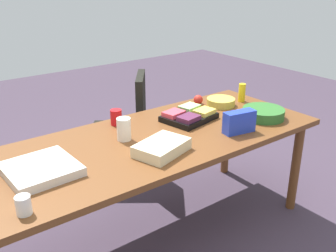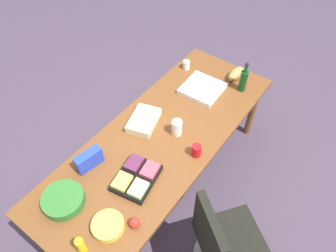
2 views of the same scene
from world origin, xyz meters
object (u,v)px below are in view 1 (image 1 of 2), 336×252
paper_cup (23,205)px  conference_table (145,150)px  sheet_cake (162,148)px  salad_bowl (263,113)px  chip_bowl (221,102)px  office_chair (124,140)px  apple_red (198,100)px  red_solo_cup (116,117)px  mayo_jar (124,129)px  pizza_box (41,169)px  fruit_platter (189,116)px  chip_bag_blue (239,122)px  mustard_bottle (242,93)px

paper_cup → conference_table: bearing=-158.6°
sheet_cake → salad_bowl: size_ratio=1.05×
chip_bowl → paper_cup: 1.84m
salad_bowl → office_chair: bearing=-61.7°
conference_table → sheet_cake: (0.02, 0.22, 0.11)m
chip_bowl → apple_red: bearing=-47.9°
red_solo_cup → paper_cup: bearing=38.3°
mayo_jar → red_solo_cup: (-0.09, -0.26, -0.02)m
sheet_cake → salad_bowl: (-0.94, -0.02, 0.00)m
pizza_box → apple_red: (-1.44, -0.36, 0.01)m
salad_bowl → red_solo_cup: (0.93, -0.54, 0.02)m
office_chair → chip_bowl: 0.96m
pizza_box → fruit_platter: (-1.15, -0.13, 0.01)m
fruit_platter → chip_bag_blue: bearing=107.0°
salad_bowl → mustard_bottle: bearing=-113.7°
red_solo_cup → office_chair: bearing=-124.1°
red_solo_cup → paper_cup: 1.11m
conference_table → salad_bowl: (-0.92, 0.19, 0.11)m
chip_bag_blue → red_solo_cup: chip_bag_blue is taller
salad_bowl → apple_red: bearing=-71.8°
office_chair → paper_cup: (1.23, 1.22, 0.45)m
salad_bowl → paper_cup: 1.81m
conference_table → fruit_platter: (-0.46, -0.11, 0.10)m
red_solo_cup → apple_red: 0.76m
sheet_cake → red_solo_cup: 0.56m
pizza_box → sheet_cake: 0.69m
sheet_cake → chip_bowl: sheet_cake is taller
chip_bowl → paper_cup: bearing=17.3°
apple_red → red_solo_cup: bearing=-0.8°
mustard_bottle → chip_bowl: 0.22m
fruit_platter → mayo_jar: size_ratio=2.76×
mayo_jar → salad_bowl: size_ratio=0.48×
pizza_box → mustard_bottle: mustard_bottle is taller
chip_bowl → paper_cup: paper_cup is taller
paper_cup → sheet_cake: bearing=-171.4°
mustard_bottle → red_solo_cup: size_ratio=1.37×
sheet_cake → mayo_jar: size_ratio=2.18×
conference_table → red_solo_cup: 0.37m
paper_cup → office_chair: bearing=-135.3°
apple_red → chip_bag_blue: bearing=74.3°
conference_table → chip_bowl: chip_bowl is taller
fruit_platter → paper_cup: size_ratio=4.51×
fruit_platter → paper_cup: 1.42m
conference_table → paper_cup: (0.89, 0.35, 0.12)m
chip_bowl → red_solo_cup: bearing=-9.4°
fruit_platter → mustard_bottle: bearing=-174.1°
paper_cup → apple_red: bearing=-157.4°
mustard_bottle → paper_cup: mustard_bottle is taller
office_chair → chip_bag_blue: (-0.23, 1.15, 0.48)m
chip_bowl → salad_bowl: bearing=97.5°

